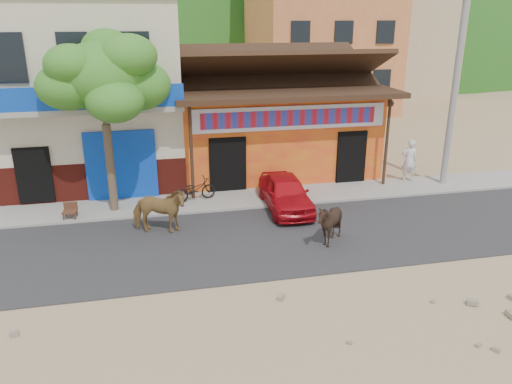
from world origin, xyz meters
The scene contains 15 objects.
ground centered at (0.00, 0.00, 0.00)m, with size 120.00×120.00×0.00m, color #9E825B.
road centered at (0.00, 2.50, 0.02)m, with size 60.00×5.00×0.04m, color #28282B.
sidewalk centered at (0.00, 6.00, 0.06)m, with size 60.00×2.00×0.12m, color gray.
dance_club centered at (2.00, 10.00, 1.80)m, with size 8.00×6.00×3.60m, color orange.
cafe_building centered at (-5.50, 10.00, 3.50)m, with size 7.00×6.00×7.00m, color beige.
apartment_front centered at (9.00, 24.00, 6.00)m, with size 9.00×9.00×12.00m, color #CC723F.
apartment_rear centered at (18.00, 30.00, 5.00)m, with size 8.00×8.00×10.00m, color tan.
tree centered at (-4.60, 5.80, 3.12)m, with size 3.00×3.00×6.00m, color #2D721E, non-canonical shape.
utility_pole centered at (8.20, 6.00, 4.12)m, with size 0.24×0.24×8.00m, color gray.
cow_tan centered at (-3.12, 3.64, 0.78)m, with size 0.80×1.76×1.48m, color olive.
cow_dark centered at (1.78, 1.74, 0.72)m, with size 1.09×1.23×1.35m, color black.
red_car centered at (1.29, 4.80, 0.65)m, with size 1.43×3.56×1.21m, color red.
scooter centered at (-1.77, 6.10, 0.54)m, with size 0.56×1.60×0.84m, color black.
pedestrian centered at (6.95, 6.57, 0.98)m, with size 0.63×0.41×1.72m, color white.
cafe_chair_right centered at (-6.00, 5.30, 0.60)m, with size 0.45×0.45×0.96m, color #492818, non-canonical shape.
Camera 1 is at (-3.24, -11.04, 6.51)m, focal length 35.00 mm.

